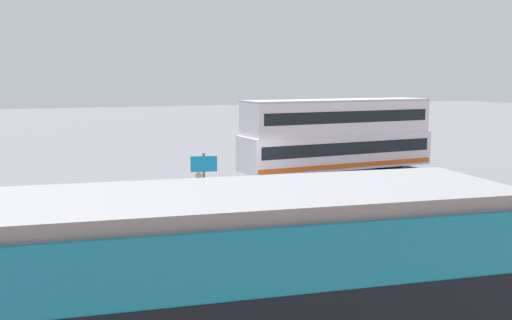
{
  "coord_description": "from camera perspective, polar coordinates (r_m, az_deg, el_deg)",
  "views": [
    {
      "loc": [
        10.56,
        24.49,
        5.15
      ],
      "look_at": [
        2.8,
        4.78,
        2.19
      ],
      "focal_mm": 41.99,
      "sensor_mm": 36.0,
      "label": 1
    }
  ],
  "objects": [
    {
      "name": "pedestrian_crossing",
      "position": [
        20.4,
        5.65,
        -3.83
      ],
      "size": [
        0.42,
        0.42,
        1.73
      ],
      "color": "#33384C",
      "rests_on": "ground"
    },
    {
      "name": "pedestrian_railing",
      "position": [
        22.8,
        5.59,
        -3.27
      ],
      "size": [
        6.42,
        0.35,
        1.08
      ],
      "color": "gray",
      "rests_on": "ground"
    },
    {
      "name": "pedestrian_near_railing",
      "position": [
        21.43,
        -5.46,
        -3.16
      ],
      "size": [
        0.45,
        0.45,
        1.79
      ],
      "color": "black",
      "rests_on": "ground"
    },
    {
      "name": "info_sign",
      "position": [
        21.36,
        -4.99,
        -1.46
      ],
      "size": [
        0.94,
        0.23,
        2.46
      ],
      "color": "slate",
      "rests_on": "ground"
    },
    {
      "name": "ground_plane",
      "position": [
        27.16,
        1.81,
        -2.99
      ],
      "size": [
        160.0,
        160.0,
        0.0
      ],
      "primitive_type": "plane",
      "color": "slate"
    },
    {
      "name": "double_decker_bus",
      "position": [
        32.11,
        7.72,
        2.27
      ],
      "size": [
        10.88,
        3.26,
        3.96
      ],
      "color": "silver",
      "rests_on": "ground"
    }
  ]
}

